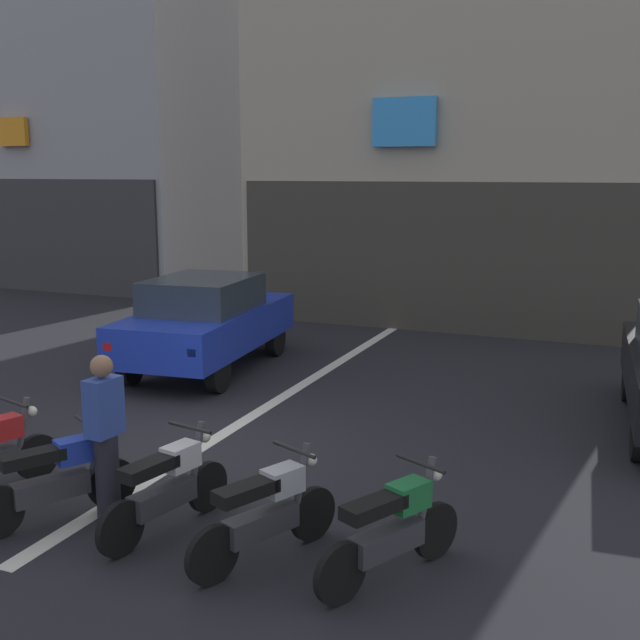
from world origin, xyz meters
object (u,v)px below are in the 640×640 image
at_px(motorcycle_silver_row_right_mid, 266,512).
at_px(car_silver_down_street, 513,268).
at_px(motorcycle_blue_row_left_mid, 57,478).
at_px(motorcycle_green_row_rightmost, 392,529).
at_px(motorcycle_white_row_centre, 167,487).
at_px(person_by_motorcycles, 105,435).
at_px(car_blue_crossing_near, 206,320).

bearing_deg(motorcycle_silver_row_right_mid, car_silver_down_street, 90.79).
distance_m(car_silver_down_street, motorcycle_silver_row_right_mid, 15.03).
distance_m(motorcycle_blue_row_left_mid, motorcycle_green_row_rightmost, 3.38).
relative_size(motorcycle_blue_row_left_mid, motorcycle_white_row_centre, 0.91).
xyz_separation_m(motorcycle_blue_row_left_mid, motorcycle_white_row_centre, (1.12, 0.24, 0.00)).
bearing_deg(motorcycle_silver_row_right_mid, motorcycle_blue_row_left_mid, -177.45).
relative_size(motorcycle_blue_row_left_mid, person_by_motorcycles, 0.90).
bearing_deg(motorcycle_white_row_centre, person_by_motorcycles, 176.36).
bearing_deg(car_silver_down_street, car_blue_crossing_near, -111.90).
height_order(motorcycle_silver_row_right_mid, person_by_motorcycles, person_by_motorcycles).
bearing_deg(motorcycle_green_row_rightmost, person_by_motorcycles, 178.72).
height_order(car_blue_crossing_near, person_by_motorcycles, person_by_motorcycles).
xyz_separation_m(motorcycle_silver_row_right_mid, motorcycle_green_row_rightmost, (1.12, 0.12, 0.00)).
bearing_deg(motorcycle_white_row_centre, car_silver_down_street, 86.46).
relative_size(motorcycle_silver_row_right_mid, motorcycle_green_row_rightmost, 1.02).
bearing_deg(car_silver_down_street, person_by_motorcycles, -96.36).
height_order(motorcycle_white_row_centre, person_by_motorcycles, person_by_motorcycles).
xyz_separation_m(motorcycle_blue_row_left_mid, motorcycle_green_row_rightmost, (3.37, 0.22, 0.00)).
bearing_deg(motorcycle_white_row_centre, motorcycle_silver_row_right_mid, -6.96).
bearing_deg(motorcycle_blue_row_left_mid, motorcycle_silver_row_right_mid, 2.55).
relative_size(car_blue_crossing_near, motorcycle_white_row_centre, 2.58).
height_order(motorcycle_blue_row_left_mid, motorcycle_silver_row_right_mid, same).
xyz_separation_m(motorcycle_white_row_centre, motorcycle_silver_row_right_mid, (1.13, -0.14, 0.00)).
distance_m(motorcycle_white_row_centre, motorcycle_silver_row_right_mid, 1.13).
relative_size(motorcycle_white_row_centre, motorcycle_silver_row_right_mid, 1.06).
height_order(motorcycle_blue_row_left_mid, motorcycle_green_row_rightmost, same).
relative_size(motorcycle_blue_row_left_mid, motorcycle_green_row_rightmost, 0.98).
bearing_deg(motorcycle_green_row_rightmost, motorcycle_white_row_centre, 179.49).
distance_m(car_blue_crossing_near, motorcycle_blue_row_left_mid, 6.02).
distance_m(car_silver_down_street, person_by_motorcycles, 14.93).
bearing_deg(motorcycle_white_row_centre, motorcycle_blue_row_left_mid, -168.01).
bearing_deg(motorcycle_blue_row_left_mid, car_silver_down_street, 82.32).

